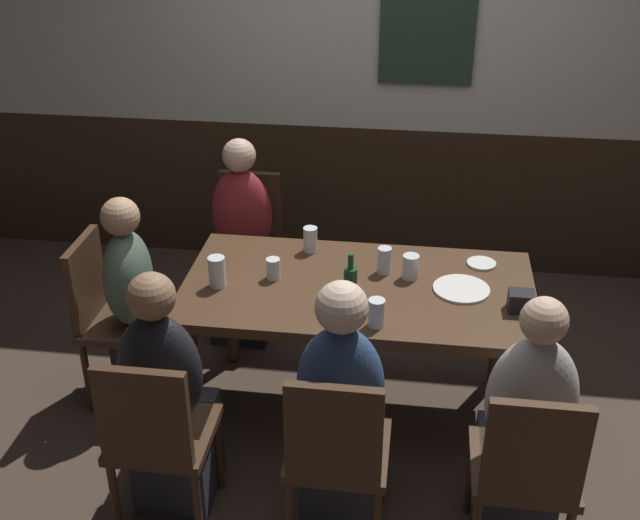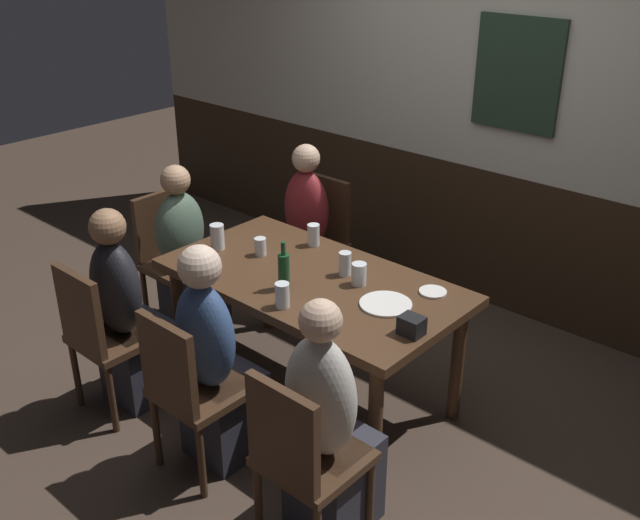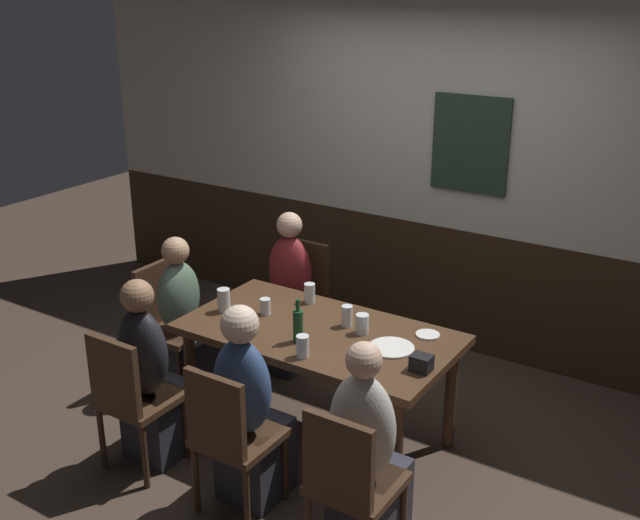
{
  "view_description": "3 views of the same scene",
  "coord_description": "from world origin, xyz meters",
  "px_view_note": "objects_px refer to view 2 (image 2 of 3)",
  "views": [
    {
      "loc": [
        0.25,
        -3.13,
        2.57
      ],
      "look_at": [
        -0.18,
        -0.01,
        0.86
      ],
      "focal_mm": 44.04,
      "sensor_mm": 36.0,
      "label": 1
    },
    {
      "loc": [
        2.3,
        -2.51,
        2.48
      ],
      "look_at": [
        0.06,
        0.0,
        0.86
      ],
      "focal_mm": 40.71,
      "sensor_mm": 36.0,
      "label": 2
    },
    {
      "loc": [
        2.21,
        -3.43,
        2.73
      ],
      "look_at": [
        -0.08,
        0.15,
        1.12
      ],
      "focal_mm": 42.93,
      "sensor_mm": 36.0,
      "label": 3
    }
  ],
  "objects_px": {
    "person_right_near": "(328,438)",
    "beer_glass_tall": "(260,247)",
    "beer_glass_half": "(313,236)",
    "chair_head_west": "(171,253)",
    "pint_glass_amber": "(217,238)",
    "plate_white_small": "(433,292)",
    "chair_mid_near": "(189,386)",
    "person_head_west": "(188,265)",
    "chair_left_near": "(102,332)",
    "pint_glass_stout": "(359,275)",
    "dining_table": "(312,291)",
    "condiment_caddy": "(412,326)",
    "person_mid_near": "(215,371)",
    "beer_bottle_green": "(284,270)",
    "plate_white_large": "(386,304)",
    "chair_left_far": "(318,235)",
    "tumbler_water": "(282,297)",
    "chair_right_near": "(302,455)",
    "person_left_near": "(128,322)",
    "tumbler_short": "(345,265)",
    "person_left_far": "(302,244)"
  },
  "relations": [
    {
      "from": "chair_left_near",
      "to": "pint_glass_stout",
      "type": "height_order",
      "value": "chair_left_near"
    },
    {
      "from": "beer_glass_tall",
      "to": "beer_glass_half",
      "type": "distance_m",
      "value": 0.33
    },
    {
      "from": "tumbler_short",
      "to": "pint_glass_amber",
      "type": "relative_size",
      "value": 0.87
    },
    {
      "from": "tumbler_short",
      "to": "condiment_caddy",
      "type": "bearing_deg",
      "value": -22.92
    },
    {
      "from": "chair_left_near",
      "to": "person_mid_near",
      "type": "xyz_separation_m",
      "value": [
        0.72,
        0.16,
        -0.0
      ]
    },
    {
      "from": "person_mid_near",
      "to": "person_head_west",
      "type": "relative_size",
      "value": 1.05
    },
    {
      "from": "chair_head_west",
      "to": "person_left_near",
      "type": "distance_m",
      "value": 0.86
    },
    {
      "from": "pint_glass_stout",
      "to": "beer_glass_tall",
      "type": "height_order",
      "value": "pint_glass_stout"
    },
    {
      "from": "dining_table",
      "to": "plate_white_small",
      "type": "relative_size",
      "value": 11.56
    },
    {
      "from": "chair_mid_near",
      "to": "pint_glass_amber",
      "type": "relative_size",
      "value": 5.94
    },
    {
      "from": "dining_table",
      "to": "person_mid_near",
      "type": "distance_m",
      "value": 0.71
    },
    {
      "from": "person_mid_near",
      "to": "plate_white_large",
      "type": "height_order",
      "value": "person_mid_near"
    },
    {
      "from": "dining_table",
      "to": "chair_left_near",
      "type": "bearing_deg",
      "value": -130.14
    },
    {
      "from": "pint_glass_amber",
      "to": "plate_white_small",
      "type": "bearing_deg",
      "value": 16.93
    },
    {
      "from": "person_left_far",
      "to": "chair_right_near",
      "type": "bearing_deg",
      "value": -47.01
    },
    {
      "from": "person_head_west",
      "to": "plate_white_small",
      "type": "relative_size",
      "value": 7.91
    },
    {
      "from": "chair_mid_near",
      "to": "beer_glass_tall",
      "type": "bearing_deg",
      "value": 114.96
    },
    {
      "from": "plate_white_small",
      "to": "tumbler_short",
      "type": "bearing_deg",
      "value": -163.32
    },
    {
      "from": "chair_mid_near",
      "to": "tumbler_water",
      "type": "bearing_deg",
      "value": 78.44
    },
    {
      "from": "person_head_west",
      "to": "beer_glass_half",
      "type": "distance_m",
      "value": 0.92
    },
    {
      "from": "chair_mid_near",
      "to": "beer_glass_half",
      "type": "distance_m",
      "value": 1.23
    },
    {
      "from": "person_right_near",
      "to": "condiment_caddy",
      "type": "distance_m",
      "value": 0.64
    },
    {
      "from": "chair_mid_near",
      "to": "chair_right_near",
      "type": "height_order",
      "value": "same"
    },
    {
      "from": "chair_head_west",
      "to": "plate_white_large",
      "type": "distance_m",
      "value": 1.72
    },
    {
      "from": "tumbler_water",
      "to": "beer_bottle_green",
      "type": "xyz_separation_m",
      "value": [
        -0.13,
        0.14,
        0.05
      ]
    },
    {
      "from": "tumbler_short",
      "to": "beer_glass_half",
      "type": "xyz_separation_m",
      "value": [
        -0.38,
        0.17,
        -0.0
      ]
    },
    {
      "from": "chair_head_west",
      "to": "plate_white_small",
      "type": "xyz_separation_m",
      "value": [
        1.8,
        0.28,
        0.25
      ]
    },
    {
      "from": "plate_white_small",
      "to": "person_right_near",
      "type": "bearing_deg",
      "value": -81.77
    },
    {
      "from": "tumbler_short",
      "to": "beer_glass_tall",
      "type": "height_order",
      "value": "tumbler_short"
    },
    {
      "from": "person_right_near",
      "to": "beer_glass_tall",
      "type": "distance_m",
      "value": 1.35
    },
    {
      "from": "person_mid_near",
      "to": "beer_bottle_green",
      "type": "distance_m",
      "value": 0.61
    },
    {
      "from": "plate_white_large",
      "to": "condiment_caddy",
      "type": "height_order",
      "value": "condiment_caddy"
    },
    {
      "from": "person_right_near",
      "to": "condiment_caddy",
      "type": "bearing_deg",
      "value": 89.11
    },
    {
      "from": "chair_mid_near",
      "to": "plate_white_small",
      "type": "xyz_separation_m",
      "value": [
        0.58,
        1.13,
        0.25
      ]
    },
    {
      "from": "tumbler_short",
      "to": "pint_glass_amber",
      "type": "distance_m",
      "value": 0.79
    },
    {
      "from": "chair_left_near",
      "to": "pint_glass_amber",
      "type": "height_order",
      "value": "pint_glass_amber"
    },
    {
      "from": "person_right_near",
      "to": "pint_glass_stout",
      "type": "bearing_deg",
      "value": 121.27
    },
    {
      "from": "chair_head_west",
      "to": "beer_glass_tall",
      "type": "bearing_deg",
      "value": 0.88
    },
    {
      "from": "person_mid_near",
      "to": "person_right_near",
      "type": "height_order",
      "value": "person_mid_near"
    },
    {
      "from": "pint_glass_stout",
      "to": "condiment_caddy",
      "type": "height_order",
      "value": "pint_glass_stout"
    },
    {
      "from": "plate_white_small",
      "to": "person_left_far",
      "type": "bearing_deg",
      "value": 162.48
    },
    {
      "from": "chair_mid_near",
      "to": "beer_glass_half",
      "type": "bearing_deg",
      "value": 103.05
    },
    {
      "from": "dining_table",
      "to": "pint_glass_amber",
      "type": "xyz_separation_m",
      "value": [
        -0.64,
        -0.09,
        0.15
      ]
    },
    {
      "from": "plate_white_small",
      "to": "tumbler_water",
      "type": "bearing_deg",
      "value": -127.72
    },
    {
      "from": "person_head_west",
      "to": "pint_glass_amber",
      "type": "height_order",
      "value": "person_head_west"
    },
    {
      "from": "person_right_near",
      "to": "chair_left_far",
      "type": "bearing_deg",
      "value": 132.99
    },
    {
      "from": "chair_left_near",
      "to": "condiment_caddy",
      "type": "xyz_separation_m",
      "value": [
        1.44,
        0.73,
        0.29
      ]
    },
    {
      "from": "chair_left_near",
      "to": "pint_glass_amber",
      "type": "xyz_separation_m",
      "value": [
        0.07,
        0.76,
        0.31
      ]
    },
    {
      "from": "chair_head_west",
      "to": "person_left_near",
      "type": "xyz_separation_m",
      "value": [
        0.51,
        -0.69,
        -0.01
      ]
    },
    {
      "from": "beer_bottle_green",
      "to": "plate_white_large",
      "type": "relative_size",
      "value": 1.01
    }
  ]
}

